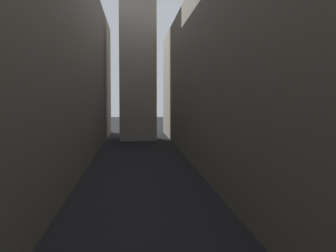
# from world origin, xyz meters

# --- Properties ---
(ground_plane) EXTENTS (264.00, 264.00, 0.00)m
(ground_plane) POSITION_xyz_m (0.00, 48.00, 0.00)
(ground_plane) COLOR black
(building_block_right) EXTENTS (10.65, 108.00, 19.18)m
(building_block_right) POSITION_xyz_m (10.82, 50.00, 9.59)
(building_block_right) COLOR #756B5B
(building_block_right) RESTS_ON ground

